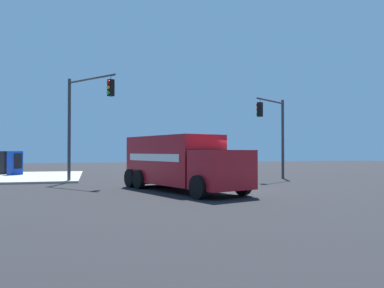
% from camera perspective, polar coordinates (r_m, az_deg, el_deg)
% --- Properties ---
extents(ground_plane, '(100.00, 100.00, 0.00)m').
position_cam_1_polar(ground_plane, '(19.39, 3.21, -6.98)').
color(ground_plane, black).
extents(delivery_truck, '(8.35, 5.17, 2.77)m').
position_cam_1_polar(delivery_truck, '(19.50, -1.78, -2.66)').
color(delivery_truck, '#AD141E').
rests_on(delivery_truck, ground).
extents(traffic_light_primary, '(2.34, 3.13, 5.73)m').
position_cam_1_polar(traffic_light_primary, '(27.92, 12.15, 2.57)').
color(traffic_light_primary, '#38383D').
rests_on(traffic_light_primary, ground).
extents(traffic_light_secondary, '(3.60, 2.79, 6.45)m').
position_cam_1_polar(traffic_light_secondary, '(24.64, -15.92, 4.51)').
color(traffic_light_secondary, '#38383D').
rests_on(traffic_light_secondary, sidewalk_corner_far).
extents(pickup_black, '(2.41, 5.27, 1.38)m').
position_cam_1_polar(pickup_black, '(28.95, 1.28, -3.56)').
color(pickup_black, black).
rests_on(pickup_black, ground).
extents(vending_machine_red, '(1.16, 1.17, 1.85)m').
position_cam_1_polar(vending_machine_red, '(33.41, -24.66, -2.55)').
color(vending_machine_red, '#0F38B2').
rests_on(vending_machine_red, sidewalk_corner_far).
extents(vending_machine_blue, '(1.17, 1.17, 1.85)m').
position_cam_1_polar(vending_machine_blue, '(34.94, -25.73, -2.47)').
color(vending_machine_blue, black).
rests_on(vending_machine_blue, sidewalk_corner_far).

